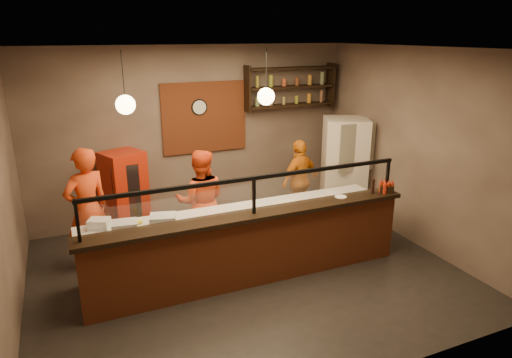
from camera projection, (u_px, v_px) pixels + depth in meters
name	position (u px, v px, depth m)	size (l,w,h in m)	color
floor	(246.00, 272.00, 6.77)	(6.00, 6.00, 0.00)	black
ceiling	(244.00, 49.00, 5.79)	(6.00, 6.00, 0.00)	#3D342F
wall_back	(194.00, 134.00, 8.46)	(6.00, 6.00, 0.00)	#7D695B
wall_right	(416.00, 148.00, 7.42)	(5.00, 5.00, 0.00)	#7D695B
wall_front	(351.00, 242.00, 4.09)	(6.00, 6.00, 0.00)	#7D695B
brick_patch	(205.00, 118.00, 8.42)	(1.60, 0.04, 1.30)	#984421
service_counter	(254.00, 250.00, 6.35)	(4.60, 0.25, 1.00)	#984421
counter_ledge	(254.00, 215.00, 6.19)	(4.70, 0.37, 0.06)	black
worktop_cabinet	(241.00, 241.00, 6.81)	(4.60, 0.75, 0.85)	gray
worktop	(240.00, 213.00, 6.67)	(4.60, 0.75, 0.05)	silver
sneeze_guard	(254.00, 192.00, 6.09)	(4.50, 0.05, 0.52)	white
wall_shelving	(291.00, 87.00, 8.78)	(1.84, 0.28, 0.85)	black
wall_clock	(199.00, 107.00, 8.31)	(0.30, 0.30, 0.04)	black
pendant_left	(125.00, 105.00, 5.59)	(0.24, 0.24, 0.77)	black
pendant_right	(266.00, 96.00, 6.31)	(0.24, 0.24, 0.77)	black
cook_left	(87.00, 209.00, 6.68)	(0.68, 0.44, 1.85)	red
cook_mid	(201.00, 201.00, 7.25)	(0.81, 0.63, 1.68)	#E04215
cook_right	(300.00, 180.00, 8.50)	(0.90, 0.38, 1.54)	orange
fridge	(344.00, 167.00, 8.68)	(0.79, 0.73, 1.89)	beige
red_cooler	(125.00, 193.00, 7.89)	(0.64, 0.58, 1.48)	#AD200B
pizza_dough	(292.00, 206.00, 6.87)	(0.51, 0.51, 0.01)	white
prep_tub_a	(125.00, 227.00, 5.92)	(0.32, 0.26, 0.16)	silver
prep_tub_b	(99.00, 224.00, 6.07)	(0.26, 0.21, 0.13)	silver
prep_tub_c	(163.00, 221.00, 6.11)	(0.34, 0.27, 0.17)	silver
rolling_pin	(128.00, 223.00, 6.17)	(0.06, 0.06, 0.37)	yellow
condiment_caddy	(386.00, 189.00, 6.98)	(0.20, 0.15, 0.11)	black
pepper_mill	(373.00, 186.00, 6.90)	(0.05, 0.05, 0.23)	black
small_plate	(341.00, 197.00, 6.78)	(0.18, 0.18, 0.01)	white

